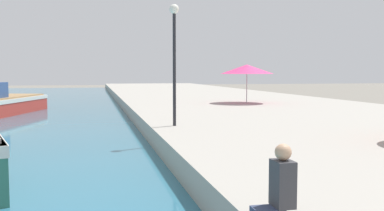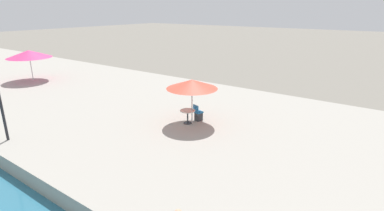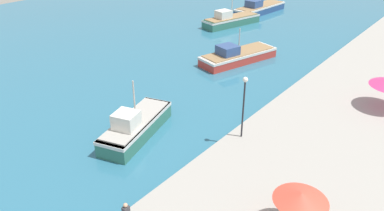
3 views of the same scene
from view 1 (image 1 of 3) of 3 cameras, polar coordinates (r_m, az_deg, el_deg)
name	(u,v)px [view 1 (image 1 of 3)]	position (r m, az deg, el deg)	size (l,w,h in m)	color
quay_promenade	(213,100)	(36.95, 2.85, 0.68)	(16.00, 90.00, 0.75)	#A39E93
cafe_umbrella_white	(247,69)	(28.64, 7.33, 4.83)	(3.53, 3.53, 2.56)	#B7B7B7
person_at_quay	(280,185)	(6.12, 11.60, -10.39)	(0.56, 0.36, 1.04)	#333D5B
lamppost	(174,44)	(16.19, -2.38, 8.22)	(0.36, 0.36, 4.56)	#232328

